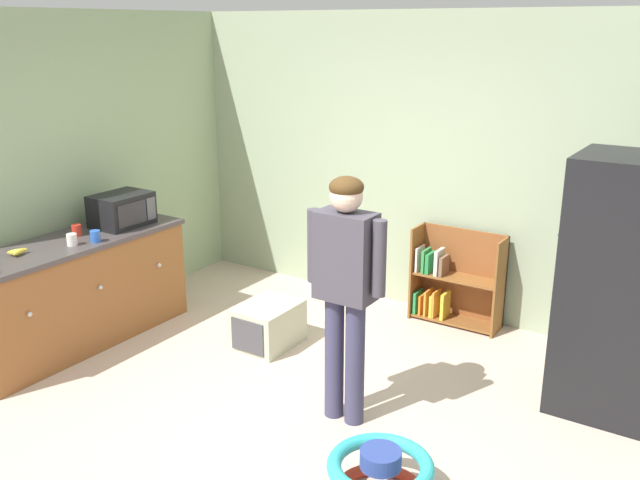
% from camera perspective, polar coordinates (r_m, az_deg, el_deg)
% --- Properties ---
extents(ground_plane, '(12.00, 12.00, 0.00)m').
position_cam_1_polar(ground_plane, '(4.86, -2.33, -14.59)').
color(ground_plane, beige).
rests_on(ground_plane, ground).
extents(back_wall, '(5.20, 0.06, 2.70)m').
position_cam_1_polar(back_wall, '(6.29, 9.93, 5.88)').
color(back_wall, '#9BAC8B').
rests_on(back_wall, ground).
extents(left_side_wall, '(0.06, 2.99, 2.70)m').
position_cam_1_polar(left_side_wall, '(6.64, -17.23, 5.97)').
color(left_side_wall, '#99B187').
rests_on(left_side_wall, ground).
extents(kitchen_counter, '(0.65, 1.97, 0.90)m').
position_cam_1_polar(kitchen_counter, '(6.09, -19.45, -4.06)').
color(kitchen_counter, brown).
rests_on(kitchen_counter, ground).
extents(refrigerator, '(0.73, 0.68, 1.78)m').
position_cam_1_polar(refrigerator, '(5.04, 23.43, -3.61)').
color(refrigerator, black).
rests_on(refrigerator, ground).
extents(bookshelf, '(0.80, 0.28, 0.85)m').
position_cam_1_polar(bookshelf, '(6.30, 10.86, -3.43)').
color(bookshelf, brown).
rests_on(bookshelf, ground).
extents(standing_person, '(0.57, 0.22, 1.68)m').
position_cam_1_polar(standing_person, '(4.44, 2.11, -3.15)').
color(standing_person, '#3A3956').
rests_on(standing_person, ground).
extents(baby_walker, '(0.60, 0.60, 0.32)m').
position_cam_1_polar(baby_walker, '(4.10, 4.98, -18.79)').
color(baby_walker, red).
rests_on(baby_walker, ground).
extents(pet_carrier, '(0.42, 0.55, 0.36)m').
position_cam_1_polar(pet_carrier, '(5.81, -4.31, -7.00)').
color(pet_carrier, beige).
rests_on(pet_carrier, ground).
extents(microwave, '(0.37, 0.48, 0.28)m').
position_cam_1_polar(microwave, '(6.23, -16.01, 2.42)').
color(microwave, black).
rests_on(microwave, kitchen_counter).
extents(banana_bunch, '(0.12, 0.16, 0.04)m').
position_cam_1_polar(banana_bunch, '(5.71, -23.60, -0.87)').
color(banana_bunch, yellow).
rests_on(banana_bunch, kitchen_counter).
extents(blue_cup, '(0.08, 0.08, 0.09)m').
position_cam_1_polar(blue_cup, '(5.83, -18.03, 0.30)').
color(blue_cup, blue).
rests_on(blue_cup, kitchen_counter).
extents(white_cup, '(0.08, 0.08, 0.09)m').
position_cam_1_polar(white_cup, '(5.80, -19.77, 0.03)').
color(white_cup, white).
rests_on(white_cup, kitchen_counter).
extents(red_cup, '(0.08, 0.08, 0.09)m').
position_cam_1_polar(red_cup, '(6.05, -19.42, 0.77)').
color(red_cup, red).
rests_on(red_cup, kitchen_counter).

